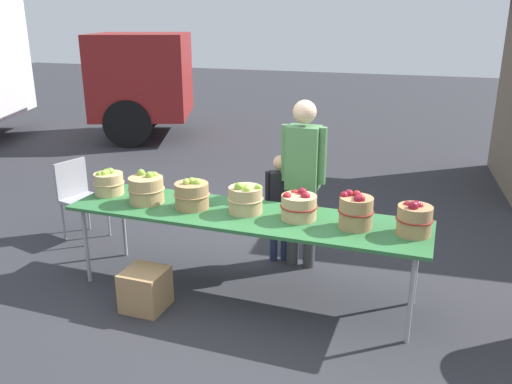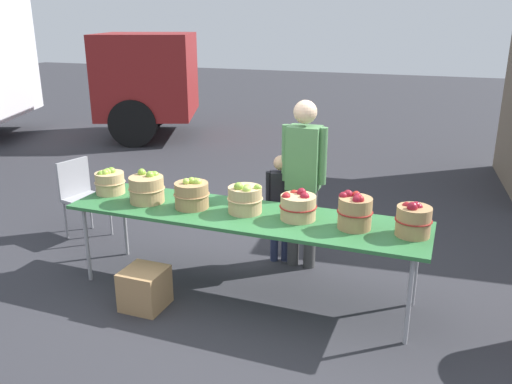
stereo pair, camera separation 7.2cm
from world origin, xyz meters
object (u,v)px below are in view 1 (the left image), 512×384
child_customer (280,200)px  produce_crate (145,289)px  apple_basket_green_0 (109,182)px  apple_basket_green_3 (246,199)px  market_table (244,217)px  apple_basket_green_2 (192,194)px  vendor_adult (303,172)px  folding_chair (79,193)px  apple_basket_red_2 (414,219)px  apple_basket_red_0 (299,206)px  apple_basket_red_1 (356,210)px  apple_basket_green_1 (147,189)px

child_customer → produce_crate: size_ratio=3.19×
apple_basket_green_0 → apple_basket_green_3: 1.39m
apple_basket_green_0 → market_table: bearing=-2.4°
apple_basket_green_2 → vendor_adult: 1.08m
apple_basket_green_2 → apple_basket_green_3: (0.48, 0.05, -0.00)m
vendor_adult → produce_crate: vendor_adult is taller
folding_chair → produce_crate: folding_chair is taller
apple_basket_green_3 → produce_crate: size_ratio=0.90×
apple_basket_red_2 → folding_chair: size_ratio=0.33×
market_table → apple_basket_red_0: size_ratio=9.92×
apple_basket_red_1 → apple_basket_red_2: (0.44, 0.01, -0.01)m
folding_chair → child_customer: bearing=-72.6°
apple_basket_green_3 → apple_basket_red_1: size_ratio=1.03×
apple_basket_red_0 → apple_basket_red_2: size_ratio=1.10×
apple_basket_red_1 → produce_crate: apple_basket_red_1 is taller
apple_basket_red_0 → folding_chair: size_ratio=0.36×
apple_basket_red_1 → produce_crate: (-1.63, -0.54, -0.72)m
apple_basket_green_0 → produce_crate: bearing=-40.0°
apple_basket_red_0 → vendor_adult: bearing=102.2°
apple_basket_red_1 → folding_chair: size_ratio=0.35×
produce_crate → apple_basket_green_1: bearing=115.5°
apple_basket_red_2 → apple_basket_green_1: bearing=-178.9°
apple_basket_green_2 → apple_basket_red_2: 1.87m
apple_basket_red_1 → vendor_adult: size_ratio=0.18×
apple_basket_red_0 → folding_chair: 2.71m
child_customer → folding_chair: (-2.26, -0.15, -0.13)m
folding_chair → apple_basket_red_2: bearing=-85.3°
apple_basket_red_1 → vendor_adult: 0.93m
apple_basket_green_2 → folding_chair: 1.82m
folding_chair → apple_basket_green_0: bearing=-110.0°
apple_basket_green_3 → vendor_adult: (0.32, 0.67, 0.09)m
produce_crate → apple_basket_green_3: bearing=39.2°
apple_basket_green_2 → apple_basket_red_0: size_ratio=1.01×
apple_basket_green_1 → apple_basket_green_3: 0.93m
apple_basket_green_1 → apple_basket_green_2: size_ratio=1.04×
apple_basket_green_1 → apple_basket_green_2: apple_basket_green_1 is taller
apple_basket_green_2 → vendor_adult: (0.80, 0.72, 0.09)m
apple_basket_red_0 → apple_basket_red_2: (0.92, -0.02, 0.02)m
apple_basket_green_3 → apple_basket_red_0: bearing=1.3°
market_table → child_customer: 0.74m
apple_basket_green_3 → apple_basket_red_1: bearing=-1.6°
apple_basket_red_0 → apple_basket_red_1: apple_basket_red_1 is taller
market_table → apple_basket_red_2: 1.40m
apple_basket_green_0 → apple_basket_red_1: size_ratio=0.97×
apple_basket_green_3 → market_table: bearing=-96.9°
apple_basket_red_2 → produce_crate: apple_basket_red_2 is taller
apple_basket_green_2 → apple_basket_red_2: bearing=1.2°
apple_basket_red_2 → child_customer: bearing=151.3°
apple_basket_green_2 → produce_crate: size_ratio=0.92×
apple_basket_red_1 → apple_basket_red_2: bearing=1.5°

